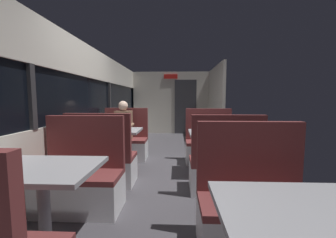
{
  "coord_description": "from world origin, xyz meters",
  "views": [
    {
      "loc": [
        0.23,
        -3.76,
        1.31
      ],
      "look_at": [
        0.04,
        0.71,
        0.88
      ],
      "focal_mm": 22.66,
      "sensor_mm": 36.0,
      "label": 1
    }
  ],
  "objects": [
    {
      "name": "bench_rear_aisle_facing_entry",
      "position": [
        0.89,
        0.54,
        0.33
      ],
      "size": [
        0.95,
        0.5,
        1.1
      ],
      "color": "silver",
      "rests_on": "ground_plane"
    },
    {
      "name": "seated_passenger",
      "position": [
        -0.89,
        0.67,
        0.54
      ],
      "size": [
        0.47,
        0.55,
        1.26
      ],
      "color": "#26262D",
      "rests_on": "ground_plane"
    },
    {
      "name": "carriage_aisle_panel_right",
      "position": [
        1.45,
        3.0,
        1.15
      ],
      "size": [
        0.08,
        2.4,
        2.3
      ],
      "primitive_type": "cube",
      "color": "beige",
      "rests_on": "ground_plane"
    },
    {
      "name": "bench_mid_window_facing_end",
      "position": [
        -0.89,
        -0.66,
        0.33
      ],
      "size": [
        0.95,
        0.5,
        1.1
      ],
      "color": "silver",
      "rests_on": "ground_plane"
    },
    {
      "name": "dining_table_mid_window",
      "position": [
        -0.89,
        0.04,
        0.64
      ],
      "size": [
        0.9,
        0.7,
        0.74
      ],
      "color": "#9E9EA3",
      "rests_on": "ground_plane"
    },
    {
      "name": "carriage_window_panel_left",
      "position": [
        -1.45,
        0.0,
        1.11
      ],
      "size": [
        0.09,
        8.48,
        2.3
      ],
      "color": "beige",
      "rests_on": "ground_plane"
    },
    {
      "name": "bench_mid_window_facing_entry",
      "position": [
        -0.89,
        0.74,
        0.33
      ],
      "size": [
        0.95,
        0.5,
        1.1
      ],
      "color": "silver",
      "rests_on": "ground_plane"
    },
    {
      "name": "dining_table_front_aisle",
      "position": [
        0.89,
        -2.69,
        0.64
      ],
      "size": [
        0.9,
        0.7,
        0.74
      ],
      "color": "#9E9EA3",
      "rests_on": "ground_plane"
    },
    {
      "name": "bench_front_aisle_facing_entry",
      "position": [
        0.89,
        -1.99,
        0.33
      ],
      "size": [
        0.95,
        0.5,
        1.1
      ],
      "color": "silver",
      "rests_on": "ground_plane"
    },
    {
      "name": "ground_plane",
      "position": [
        0.0,
        0.0,
        -0.01
      ],
      "size": [
        3.3,
        9.2,
        0.02
      ],
      "primitive_type": "cube",
      "color": "#423F44"
    },
    {
      "name": "dining_table_rear_aisle",
      "position": [
        0.89,
        -0.16,
        0.64
      ],
      "size": [
        0.9,
        0.7,
        0.74
      ],
      "color": "#9E9EA3",
      "rests_on": "ground_plane"
    },
    {
      "name": "carriage_end_bulkhead",
      "position": [
        0.06,
        4.19,
        1.14
      ],
      "size": [
        2.9,
        0.11,
        2.3
      ],
      "color": "beige",
      "rests_on": "ground_plane"
    },
    {
      "name": "bench_rear_aisle_facing_end",
      "position": [
        0.89,
        -0.86,
        0.33
      ],
      "size": [
        0.95,
        0.5,
        1.1
      ],
      "color": "silver",
      "rests_on": "ground_plane"
    },
    {
      "name": "bench_near_window_facing_entry",
      "position": [
        -0.89,
        -1.39,
        0.33
      ],
      "size": [
        0.95,
        0.5,
        1.1
      ],
      "color": "silver",
      "rests_on": "ground_plane"
    },
    {
      "name": "dining_table_near_window",
      "position": [
        -0.89,
        -2.09,
        0.64
      ],
      "size": [
        0.9,
        0.7,
        0.74
      ],
      "color": "#9E9EA3",
      "rests_on": "ground_plane"
    }
  ]
}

